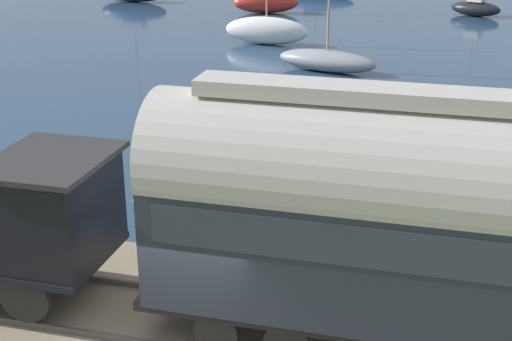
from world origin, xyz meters
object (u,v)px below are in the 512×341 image
object	(u,v)px
sailboat_white	(267,30)
sailboat_red	(266,2)
rowboat_far_out	(179,192)
steam_locomotive	(3,215)
rowboat_near_shore	(363,171)
passenger_coach	(437,217)
sailboat_black	(476,7)
sailboat_gray	(327,60)

from	to	relation	value
sailboat_white	sailboat_red	xyz separation A→B (m)	(10.30, 2.60, -0.01)
sailboat_red	rowboat_far_out	size ratio (longest dim) A/B	2.44
steam_locomotive	rowboat_near_shore	world-z (taller)	steam_locomotive
sailboat_white	rowboat_near_shore	world-z (taller)	sailboat_white
steam_locomotive	sailboat_white	distance (m)	27.09
steam_locomotive	sailboat_red	xyz separation A→B (m)	(37.30, 4.32, -1.41)
passenger_coach	sailboat_black	xyz separation A→B (m)	(39.68, -1.71, -2.46)
sailboat_black	rowboat_near_shore	bearing A→B (deg)	-164.05
sailboat_black	sailboat_white	distance (m)	16.87
steam_locomotive	passenger_coach	size ratio (longest dim) A/B	0.59
sailboat_black	rowboat_near_shore	distance (m)	30.90
sailboat_white	sailboat_red	size ratio (longest dim) A/B	1.22
passenger_coach	sailboat_gray	bearing A→B (deg)	13.58
sailboat_black	sailboat_gray	size ratio (longest dim) A/B	1.24
steam_locomotive	sailboat_white	xyz separation A→B (m)	(27.00, 1.73, -1.40)
steam_locomotive	rowboat_far_out	size ratio (longest dim) A/B	2.11
passenger_coach	rowboat_far_out	world-z (taller)	passenger_coach
sailboat_gray	rowboat_near_shore	xyz separation A→B (m)	(-12.67, -3.18, -0.33)
steam_locomotive	sailboat_gray	size ratio (longest dim) A/B	0.79
sailboat_gray	sailboat_red	bearing A→B (deg)	36.73
sailboat_red	rowboat_far_out	world-z (taller)	sailboat_red
passenger_coach	sailboat_white	size ratio (longest dim) A/B	1.20
steam_locomotive	rowboat_near_shore	bearing A→B (deg)	-32.03
steam_locomotive	passenger_coach	distance (m)	7.74
sailboat_black	sailboat_white	bearing A→B (deg)	161.68
rowboat_far_out	rowboat_near_shore	bearing A→B (deg)	-101.48
sailboat_white	sailboat_black	bearing A→B (deg)	-38.72
passenger_coach	sailboat_gray	distance (m)	22.44
sailboat_gray	sailboat_white	size ratio (longest dim) A/B	0.89
sailboat_white	steam_locomotive	bearing A→B (deg)	-173.78
sailboat_white	rowboat_near_shore	bearing A→B (deg)	-155.18
sailboat_black	steam_locomotive	bearing A→B (deg)	-170.38
rowboat_near_shore	sailboat_white	bearing A→B (deg)	39.02
sailboat_gray	rowboat_far_out	xyz separation A→B (m)	(-15.51, 1.40, -0.32)
passenger_coach	steam_locomotive	bearing A→B (deg)	90.00
sailboat_white	passenger_coach	bearing A→B (deg)	-158.21
sailboat_black	rowboat_far_out	world-z (taller)	sailboat_black
rowboat_near_shore	sailboat_red	bearing A→B (deg)	36.16
steam_locomotive	sailboat_black	distance (m)	40.81
steam_locomotive	sailboat_gray	distance (m)	21.88
steam_locomotive	rowboat_far_out	distance (m)	6.56
rowboat_near_shore	passenger_coach	bearing A→B (deg)	-150.38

